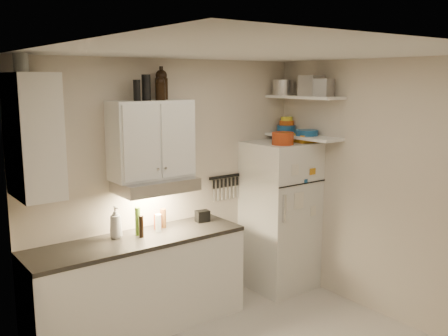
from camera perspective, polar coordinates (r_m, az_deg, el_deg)
ceiling at (r=3.89m, az=5.14°, el=13.21°), size 3.20×3.00×0.02m
back_wall at (r=5.23m, az=-6.21°, el=-2.04°), size 3.20×0.02×2.60m
left_wall at (r=3.25m, az=-17.25°, el=-10.10°), size 0.02×3.00×2.60m
right_wall at (r=5.22m, az=18.18°, el=-2.52°), size 0.02×3.00×2.60m
base_cabinet at (r=4.98m, az=-9.74°, el=-13.17°), size 2.10×0.60×0.88m
countertop at (r=4.82m, az=-9.90°, el=-8.14°), size 2.10×0.62×0.04m
upper_cabinet at (r=4.85m, az=-8.33°, el=3.24°), size 0.80×0.33×0.75m
side_cabinet at (r=4.28m, az=-20.95°, el=3.45°), size 0.33×0.55×1.00m
range_hood at (r=4.86m, az=-7.83°, el=-1.93°), size 0.76×0.46×0.12m
fridge at (r=5.80m, az=6.41°, el=-5.41°), size 0.70×0.68×1.70m
shelf_hi at (r=5.64m, az=9.13°, el=8.00°), size 0.30×0.95×0.03m
shelf_lo at (r=5.67m, az=9.00°, el=3.55°), size 0.30×0.95×0.03m
knife_strip at (r=5.59m, az=0.10°, el=-0.99°), size 0.42×0.02×0.03m
dutch_oven at (r=5.41m, az=6.73°, el=3.38°), size 0.29×0.29×0.14m
book_stack at (r=5.68m, az=9.01°, el=3.40°), size 0.24×0.29×0.09m
spice_jar at (r=5.58m, az=6.66°, el=3.35°), size 0.07×0.07×0.09m
stock_pot at (r=5.84m, az=6.78°, el=9.13°), size 0.27×0.27×0.18m
tin_a at (r=5.54m, az=9.94°, el=9.25°), size 0.24×0.23×0.22m
tin_b at (r=5.46m, az=11.19°, el=9.01°), size 0.23×0.23×0.19m
bowl_teal at (r=5.91m, az=7.12°, el=4.44°), size 0.22×0.22×0.09m
bowl_orange at (r=5.96m, az=7.17°, el=5.15°), size 0.17×0.17×0.05m
bowl_yellow at (r=5.96m, az=7.18°, el=5.61°), size 0.14×0.14×0.04m
plates at (r=5.65m, az=9.43°, el=4.00°), size 0.33×0.33×0.06m
growler_a at (r=4.80m, az=-7.30°, el=9.03°), size 0.12×0.12×0.22m
growler_b at (r=4.95m, az=-7.16°, el=9.48°), size 0.14×0.14×0.30m
thermos_a at (r=4.74m, az=-8.88°, el=9.07°), size 0.10×0.10×0.24m
thermos_b at (r=4.70m, az=-9.93°, el=8.74°), size 0.09×0.09×0.19m
side_jar at (r=4.31m, az=-22.19°, el=11.12°), size 0.12×0.12×0.16m
soap_bottle at (r=4.81m, az=-12.28°, el=-5.90°), size 0.13×0.13×0.34m
pepper_mill at (r=5.08m, az=-6.96°, el=-5.72°), size 0.08×0.08×0.19m
oil_bottle at (r=4.86m, az=-9.83°, el=-6.04°), size 0.06×0.06×0.28m
vinegar_bottle at (r=4.80m, az=-9.44°, el=-6.62°), size 0.06×0.06×0.21m
clear_bottle at (r=4.95m, az=-7.52°, el=-6.26°), size 0.06×0.06×0.18m
red_jar at (r=5.04m, az=-7.58°, el=-6.10°), size 0.08×0.08×0.16m
caddy at (r=5.26m, az=-2.48°, el=-5.51°), size 0.15×0.12×0.12m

